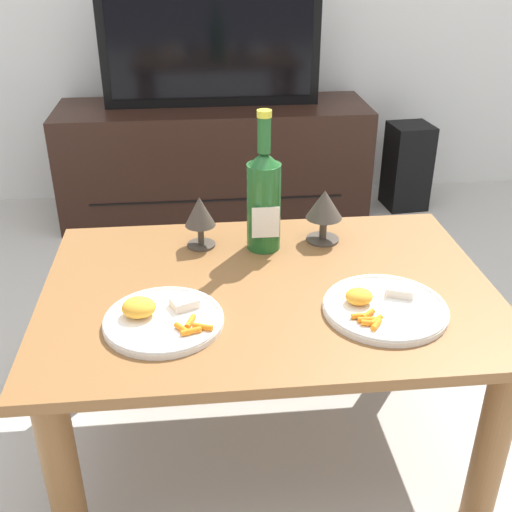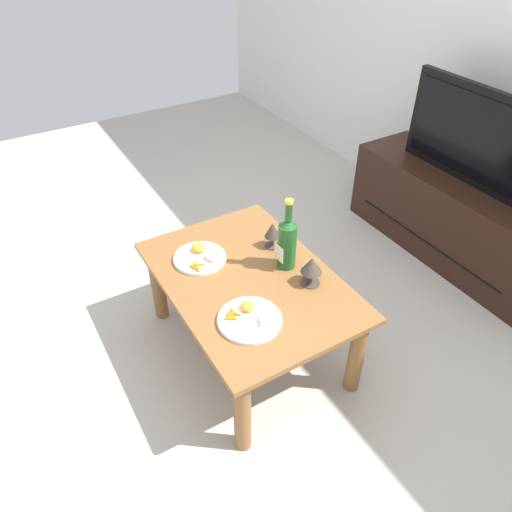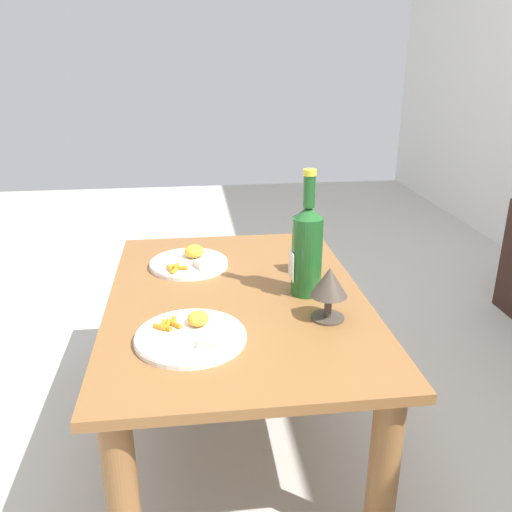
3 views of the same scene
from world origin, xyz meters
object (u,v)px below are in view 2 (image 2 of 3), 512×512
wine_bottle (287,241)px  goblet_left (273,231)px  goblet_right (312,267)px  tv_stand (454,217)px  dining_table (249,293)px  tv_screen (477,137)px  dinner_plate_right (250,319)px  dinner_plate_left (200,257)px

wine_bottle → goblet_left: size_ratio=2.62×
goblet_left → goblet_right: 0.31m
tv_stand → dining_table: bearing=-87.4°
tv_screen → dinner_plate_right: bearing=-79.4°
goblet_right → dinner_plate_right: (0.06, -0.34, -0.08)m
wine_bottle → goblet_left: (-0.16, 0.02, -0.05)m
goblet_right → dinner_plate_left: (-0.40, -0.34, -0.08)m
goblet_right → dinner_plate_right: 0.36m
dining_table → wine_bottle: bearing=87.1°
dining_table → dinner_plate_left: bearing=-151.6°
dinner_plate_left → tv_screen: bearing=83.9°
goblet_left → dinner_plate_right: bearing=-42.5°
tv_screen → dinner_plate_right: (0.30, -1.59, -0.29)m
wine_bottle → goblet_right: size_ratio=2.53×
dining_table → tv_stand: size_ratio=0.75×
tv_stand → wine_bottle: wine_bottle is taller
dining_table → tv_screen: 1.51m
dining_table → tv_screen: bearing=92.6°
tv_screen → wine_bottle: 1.28m
tv_stand → dinner_plate_right: (0.30, -1.59, 0.22)m
goblet_right → tv_stand: bearing=100.6°
dinner_plate_left → goblet_right: bearing=40.5°
tv_stand → dinner_plate_right: 1.63m
tv_screen → wine_bottle: (0.08, -1.26, -0.16)m
tv_screen → goblet_left: tv_screen is taller
dining_table → wine_bottle: wine_bottle is taller
goblet_right → goblet_left: bearing=180.0°
dinner_plate_left → dinner_plate_right: 0.46m
goblet_left → dinner_plate_right: size_ratio=0.51×
tv_stand → goblet_right: size_ratio=9.71×
tv_stand → goblet_right: bearing=-79.4°
tv_stand → dinner_plate_right: dinner_plate_right is taller
dining_table → dinner_plate_right: (0.23, -0.13, 0.10)m
tv_screen → goblet_right: size_ratio=6.57×
tv_stand → dinner_plate_right: size_ratio=5.11×
tv_screen → goblet_right: (0.23, -1.24, -0.21)m
dining_table → goblet_right: (0.17, 0.22, 0.18)m
dining_table → goblet_left: bearing=124.2°
tv_stand → dinner_plate_left: size_ratio=5.46×
wine_bottle → goblet_right: 0.16m
goblet_right → dining_table: bearing=-127.7°
dining_table → goblet_right: 0.33m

